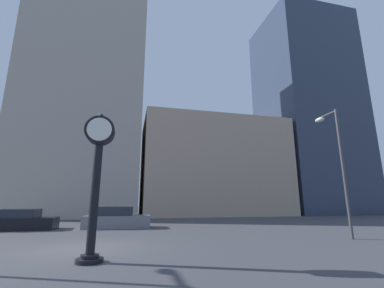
{
  "coord_description": "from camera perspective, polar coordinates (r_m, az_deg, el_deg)",
  "views": [
    {
      "loc": [
        1.56,
        -10.77,
        1.67
      ],
      "look_at": [
        6.74,
        10.8,
        6.74
      ],
      "focal_mm": 24.0,
      "sensor_mm": 36.0,
      "label": 1
    }
  ],
  "objects": [
    {
      "name": "ground_plane",
      "position": [
        11.01,
        -23.04,
        -20.64
      ],
      "size": [
        200.0,
        200.0,
        0.0
      ],
      "primitive_type": "plane",
      "color": "#424247"
    },
    {
      "name": "building_glass_modern",
      "position": [
        46.98,
        24.13,
        6.54
      ],
      "size": [
        13.29,
        12.0,
        32.74
      ],
      "color": "#2D384C",
      "rests_on": "ground_plane"
    },
    {
      "name": "street_clock",
      "position": [
        8.44,
        -20.36,
        -5.22
      ],
      "size": [
        0.9,
        0.77,
        4.46
      ],
      "color": "black",
      "rests_on": "ground_plane"
    },
    {
      "name": "car_black",
      "position": [
        19.98,
        -33.81,
        -14.03
      ],
      "size": [
        4.06,
        2.06,
        1.27
      ],
      "rotation": [
        0.0,
        0.0,
        0.03
      ],
      "color": "black",
      "rests_on": "ground_plane"
    },
    {
      "name": "street_lamp_right",
      "position": [
        15.19,
        29.21,
        -1.38
      ],
      "size": [
        0.36,
        1.57,
        6.43
      ],
      "color": "#38383D",
      "rests_on": "ground_plane"
    },
    {
      "name": "car_grey",
      "position": [
        18.72,
        -16.38,
        -15.69
      ],
      "size": [
        4.37,
        2.1,
        1.4
      ],
      "rotation": [
        0.0,
        0.0,
        -0.04
      ],
      "color": "slate",
      "rests_on": "ground_plane"
    },
    {
      "name": "building_storefront_row",
      "position": [
        36.81,
        4.23,
        -5.49
      ],
      "size": [
        19.26,
        12.0,
        12.73
      ],
      "color": "tan",
      "rests_on": "ground_plane"
    },
    {
      "name": "building_tall_tower",
      "position": [
        37.87,
        -22.18,
        9.36
      ],
      "size": [
        14.26,
        12.0,
        30.76
      ],
      "color": "#ADA393",
      "rests_on": "ground_plane"
    }
  ]
}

